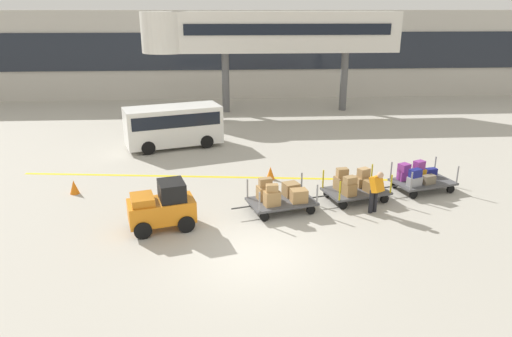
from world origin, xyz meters
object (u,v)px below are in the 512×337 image
baggage_cart_middle (356,186)px  baggage_handler (376,190)px  baggage_cart_lead (281,196)px  safety_cone_near (74,187)px  baggage_tug (162,207)px  baggage_cart_tail (419,178)px  safety_cone_far (270,173)px  shuttle_van (173,123)px

baggage_cart_middle → baggage_handler: size_ratio=1.97×
baggage_cart_lead → safety_cone_near: size_ratio=5.61×
baggage_tug → safety_cone_near: baggage_tug is taller
baggage_tug → baggage_cart_middle: bearing=15.4°
baggage_handler → baggage_tug: bearing=-174.4°
baggage_cart_middle → baggage_cart_tail: 2.84m
baggage_cart_middle → safety_cone_near: 10.81m
baggage_cart_lead → baggage_cart_tail: size_ratio=1.00×
baggage_handler → safety_cone_far: (-3.31, 3.65, -0.59)m
baggage_cart_tail → safety_cone_near: baggage_cart_tail is taller
safety_cone_near → safety_cone_far: 7.83m
baggage_tug → baggage_cart_lead: size_ratio=0.75×
baggage_cart_tail → baggage_cart_middle: bearing=-164.2°
baggage_tug → shuttle_van: (-0.56, 9.56, 0.48)m
baggage_cart_middle → safety_cone_far: baggage_cart_middle is taller
baggage_cart_lead → baggage_handler: baggage_handler is taller
shuttle_van → safety_cone_near: bearing=-117.3°
baggage_cart_lead → baggage_handler: bearing=-6.9°
shuttle_van → safety_cone_far: bearing=-49.1°
baggage_handler → safety_cone_far: size_ratio=2.84×
baggage_tug → baggage_cart_tail: (9.65, 2.68, -0.22)m
shuttle_van → baggage_cart_lead: bearing=-61.7°
baggage_cart_middle → shuttle_van: (-7.47, 7.66, 0.67)m
baggage_tug → baggage_cart_lead: (3.99, 1.11, -0.19)m
baggage_cart_middle → baggage_handler: (0.34, -1.19, 0.30)m
baggage_cart_tail → shuttle_van: size_ratio=0.60×
safety_cone_far → safety_cone_near: bearing=-172.0°
shuttle_van → safety_cone_near: (-3.25, -6.29, -0.96)m
baggage_cart_lead → baggage_cart_tail: baggage_cart_lead is taller
baggage_cart_tail → shuttle_van: (-10.21, 6.88, 0.70)m
baggage_cart_lead → baggage_cart_middle: baggage_cart_middle is taller
baggage_handler → baggage_cart_middle: bearing=106.2°
safety_cone_near → safety_cone_far: same height
shuttle_van → safety_cone_near: shuttle_van is taller
baggage_handler → safety_cone_far: baggage_handler is taller
baggage_cart_lead → shuttle_van: 9.62m
safety_cone_near → shuttle_van: bearing=62.7°
baggage_cart_lead → shuttle_van: size_ratio=0.60×
baggage_handler → baggage_cart_tail: bearing=39.4°
baggage_cart_lead → baggage_cart_tail: (5.66, 1.57, -0.02)m
shuttle_van → safety_cone_far: shuttle_van is taller
baggage_handler → shuttle_van: bearing=131.5°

